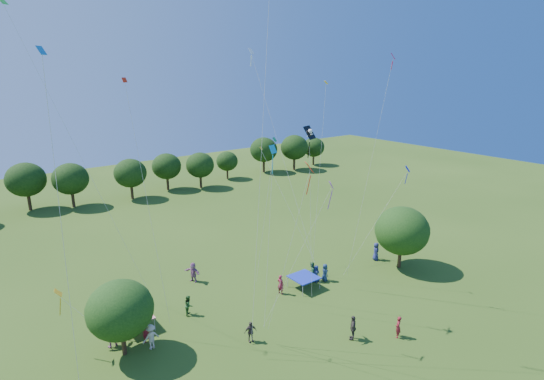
# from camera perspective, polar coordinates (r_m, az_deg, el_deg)

# --- Properties ---
(near_tree_north) EXTENTS (4.36, 4.36, 5.32)m
(near_tree_north) POSITION_cam_1_polar(r_m,az_deg,el_deg) (30.53, -19.75, -14.94)
(near_tree_north) COLOR #422B19
(near_tree_north) RESTS_ON ground
(near_tree_east) EXTENTS (5.12, 5.12, 6.11)m
(near_tree_east) POSITION_cam_1_polar(r_m,az_deg,el_deg) (42.40, 17.08, -5.24)
(near_tree_east) COLOR #422B19
(near_tree_east) RESTS_ON ground
(treeline) EXTENTS (88.01, 8.77, 6.77)m
(treeline) POSITION_cam_1_polar(r_m,az_deg,el_deg) (65.68, -23.85, 1.70)
(treeline) COLOR #422B19
(treeline) RESTS_ON ground
(tent_red_stripe) EXTENTS (2.20, 2.20, 1.10)m
(tent_red_stripe) POSITION_cam_1_polar(r_m,az_deg,el_deg) (34.04, -17.85, -15.90)
(tent_red_stripe) COLOR red
(tent_red_stripe) RESTS_ON ground
(tent_blue) EXTENTS (2.20, 2.20, 1.10)m
(tent_blue) POSITION_cam_1_polar(r_m,az_deg,el_deg) (38.00, 4.30, -11.62)
(tent_blue) COLOR #192CA6
(tent_blue) RESTS_ON ground
(crowd_person_0) EXTENTS (0.69, 0.88, 1.58)m
(crowd_person_0) POSITION_cam_1_polar(r_m,az_deg,el_deg) (39.28, 5.94, -11.11)
(crowd_person_0) COLOR navy
(crowd_person_0) RESTS_ON ground
(crowd_person_1) EXTENTS (0.58, 0.74, 1.75)m
(crowd_person_1) POSITION_cam_1_polar(r_m,az_deg,el_deg) (37.09, 1.17, -12.58)
(crowd_person_1) COLOR maroon
(crowd_person_1) RESTS_ON ground
(crowd_person_2) EXTENTS (0.79, 0.91, 1.62)m
(crowd_person_2) POSITION_cam_1_polar(r_m,az_deg,el_deg) (34.94, -11.13, -14.94)
(crowd_person_2) COLOR #265424
(crowd_person_2) RESTS_ON ground
(crowd_person_4) EXTENTS (1.16, 1.06, 1.85)m
(crowd_person_4) POSITION_cam_1_polar(r_m,az_deg,el_deg) (32.08, 10.83, -17.71)
(crowd_person_4) COLOR #3B332F
(crowd_person_4) RESTS_ON ground
(crowd_person_5) EXTENTS (1.21, 1.82, 1.84)m
(crowd_person_5) POSITION_cam_1_polar(r_m,az_deg,el_deg) (39.68, -10.57, -10.80)
(crowd_person_5) COLOR #915482
(crowd_person_5) RESTS_ON ground
(crowd_person_6) EXTENTS (0.59, 0.88, 1.63)m
(crowd_person_6) POSITION_cam_1_polar(r_m,az_deg,el_deg) (39.50, 7.12, -10.94)
(crowd_person_6) COLOR navy
(crowd_person_6) RESTS_ON ground
(crowd_person_7) EXTENTS (0.72, 0.67, 1.63)m
(crowd_person_7) POSITION_cam_1_polar(r_m,az_deg,el_deg) (33.08, 16.59, -17.24)
(crowd_person_7) COLOR maroon
(crowd_person_7) RESTS_ON ground
(crowd_person_8) EXTENTS (0.86, 0.94, 1.70)m
(crowd_person_8) POSITION_cam_1_polar(r_m,az_deg,el_deg) (34.22, -16.86, -15.99)
(crowd_person_8) COLOR #255727
(crowd_person_8) RESTS_ON ground
(crowd_person_10) EXTENTS (0.98, 0.70, 1.52)m
(crowd_person_10) POSITION_cam_1_polar(r_m,az_deg,el_deg) (35.97, -19.56, -14.75)
(crowd_person_10) COLOR #443E37
(crowd_person_10) RESTS_ON ground
(crowd_person_11) EXTENTS (1.66, 0.62, 1.76)m
(crowd_person_11) POSITION_cam_1_polar(r_m,az_deg,el_deg) (32.83, -20.73, -17.78)
(crowd_person_11) COLOR #97587A
(crowd_person_11) RESTS_ON ground
(crowd_person_12) EXTENTS (0.98, 0.98, 1.82)m
(crowd_person_12) POSITION_cam_1_polar(r_m,az_deg,el_deg) (44.46, 13.80, -8.02)
(crowd_person_12) COLOR navy
(crowd_person_12) RESTS_ON ground
(crowd_person_13) EXTENTS (0.68, 0.47, 1.73)m
(crowd_person_13) POSITION_cam_1_polar(r_m,az_deg,el_deg) (32.61, -16.50, -17.65)
(crowd_person_13) COLOR maroon
(crowd_person_13) RESTS_ON ground
(crowd_person_14) EXTENTS (1.01, 0.74, 1.83)m
(crowd_person_14) POSITION_cam_1_polar(r_m,az_deg,el_deg) (39.28, 5.35, -10.88)
(crowd_person_14) COLOR #265930
(crowd_person_14) RESTS_ON ground
(crowd_person_15) EXTENTS (1.22, 0.62, 1.82)m
(crowd_person_15) POSITION_cam_1_polar(r_m,az_deg,el_deg) (31.80, -15.97, -18.44)
(crowd_person_15) COLOR beige
(crowd_person_15) RESTS_ON ground
(crowd_person_16) EXTENTS (0.98, 0.60, 1.56)m
(crowd_person_16) POSITION_cam_1_polar(r_m,az_deg,el_deg) (31.44, -2.92, -18.50)
(crowd_person_16) COLOR #3E3331
(crowd_person_16) RESTS_ON ground
(pirate_kite) EXTENTS (1.18, 0.93, 13.42)m
(pirate_kite) POSITION_cam_1_polar(r_m,az_deg,el_deg) (30.21, 5.14, 7.07)
(pirate_kite) COLOR black
(red_high_kite) EXTENTS (3.13, 1.82, 25.02)m
(red_high_kite) POSITION_cam_1_polar(r_m,az_deg,el_deg) (26.71, -0.55, 21.32)
(red_high_kite) COLOR red
(small_kite_0) EXTENTS (0.68, 4.30, 12.38)m
(small_kite_0) POSITION_cam_1_polar(r_m,az_deg,el_deg) (23.91, 4.11, -1.01)
(small_kite_0) COLOR red
(small_kite_1) EXTENTS (1.23, 1.97, 16.76)m
(small_kite_1) POSITION_cam_1_polar(r_m,az_deg,el_deg) (28.86, -17.05, 1.94)
(small_kite_1) COLOR red
(small_kite_2) EXTENTS (2.02, 6.21, 10.24)m
(small_kite_2) POSITION_cam_1_polar(r_m,az_deg,el_deg) (40.16, 0.43, 1.56)
(small_kite_2) COLOR gold
(small_kite_3) EXTENTS (7.09, 2.22, 21.51)m
(small_kite_3) POSITION_cam_1_polar(r_m,az_deg,el_deg) (33.10, -26.89, 9.56)
(small_kite_3) COLOR green
(small_kite_4) EXTENTS (2.85, 4.10, 10.05)m
(small_kite_4) POSITION_cam_1_polar(r_m,az_deg,el_deg) (35.04, 16.36, 0.16)
(small_kite_4) COLOR #1813C4
(small_kite_5) EXTENTS (1.82, 4.69, 11.08)m
(small_kite_5) POSITION_cam_1_polar(r_m,az_deg,el_deg) (25.51, 5.79, -4.26)
(small_kite_5) COLOR purple
(small_kite_6) EXTENTS (1.00, 9.31, 19.28)m
(small_kite_6) POSITION_cam_1_polar(r_m,az_deg,el_deg) (41.37, -1.07, 12.57)
(small_kite_6) COLOR white
(small_kite_7) EXTENTS (1.31, 0.53, 12.63)m
(small_kite_7) POSITION_cam_1_polar(r_m,az_deg,el_deg) (27.31, -0.09, 0.77)
(small_kite_7) COLOR #0D96C3
(small_kite_8) EXTENTS (1.27, 2.74, 18.41)m
(small_kite_8) POSITION_cam_1_polar(r_m,az_deg,el_deg) (33.73, 14.38, 9.51)
(small_kite_8) COLOR #F60E35
(small_kite_9) EXTENTS (0.61, 0.75, 16.37)m
(small_kite_9) POSITION_cam_1_polar(r_m,az_deg,el_deg) (36.79, 6.61, 5.27)
(small_kite_9) COLOR yellow
(small_kite_10) EXTENTS (2.84, 2.83, 3.60)m
(small_kite_10) POSITION_cam_1_polar(r_m,az_deg,el_deg) (31.39, -26.29, -13.00)
(small_kite_10) COLOR #F8B016
(small_kite_11) EXTENTS (0.96, 1.79, 12.37)m
(small_kite_11) POSITION_cam_1_polar(r_m,az_deg,el_deg) (32.86, -0.42, 0.79)
(small_kite_11) COLOR #198B47
(small_kite_12) EXTENTS (0.37, 1.64, 17.94)m
(small_kite_12) POSITION_cam_1_polar(r_m,az_deg,el_deg) (17.91, -26.39, -5.09)
(small_kite_12) COLOR #1374C0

